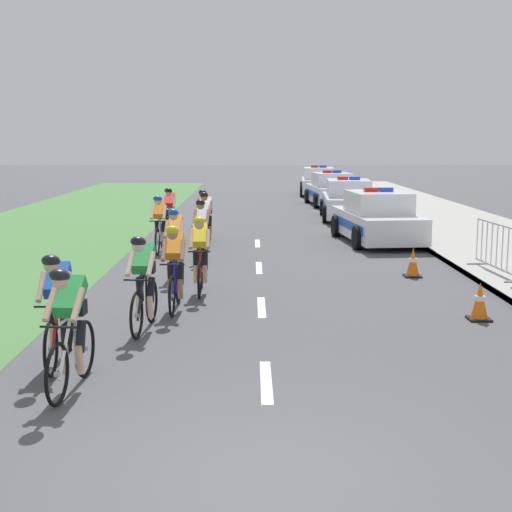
# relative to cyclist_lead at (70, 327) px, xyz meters

# --- Properties ---
(ground_plane) EXTENTS (160.00, 160.00, 0.00)m
(ground_plane) POSITION_rel_cyclist_lead_xyz_m (2.32, -2.38, -0.79)
(ground_plane) COLOR #4C4C51
(sidewalk_slab) EXTENTS (4.66, 60.00, 0.12)m
(sidewalk_slab) POSITION_rel_cyclist_lead_xyz_m (9.17, 11.62, -0.73)
(sidewalk_slab) COLOR #A3A099
(sidewalk_slab) RESTS_ON ground
(kerb_edge) EXTENTS (0.16, 60.00, 0.13)m
(kerb_edge) POSITION_rel_cyclist_lead_xyz_m (6.92, 11.62, -0.72)
(kerb_edge) COLOR #9E9E99
(kerb_edge) RESTS_ON ground
(grass_verge) EXTENTS (7.00, 60.00, 0.01)m
(grass_verge) POSITION_rel_cyclist_lead_xyz_m (-4.61, 11.62, -0.78)
(grass_verge) COLOR #4C7F42
(grass_verge) RESTS_ON ground
(lane_markings_centre) EXTENTS (0.14, 17.60, 0.01)m
(lane_markings_centre) POSITION_rel_cyclist_lead_xyz_m (2.32, 4.31, -0.78)
(lane_markings_centre) COLOR white
(lane_markings_centre) RESTS_ON ground
(cyclist_lead) EXTENTS (0.44, 1.72, 1.56)m
(cyclist_lead) POSITION_rel_cyclist_lead_xyz_m (0.00, 0.00, 0.00)
(cyclist_lead) COLOR black
(cyclist_lead) RESTS_ON ground
(cyclist_second) EXTENTS (0.43, 1.72, 1.56)m
(cyclist_second) POSITION_rel_cyclist_lead_xyz_m (-0.41, 1.00, 0.00)
(cyclist_second) COLOR black
(cyclist_second) RESTS_ON ground
(cyclist_third) EXTENTS (0.44, 1.72, 1.56)m
(cyclist_third) POSITION_rel_cyclist_lead_xyz_m (0.46, 2.72, 0.00)
(cyclist_third) COLOR black
(cyclist_third) RESTS_ON ground
(cyclist_fourth) EXTENTS (0.42, 1.72, 1.56)m
(cyclist_fourth) POSITION_rel_cyclist_lead_xyz_m (0.80, 4.08, 0.00)
(cyclist_fourth) COLOR black
(cyclist_fourth) RESTS_ON ground
(cyclist_fifth) EXTENTS (0.42, 1.72, 1.56)m
(cyclist_fifth) POSITION_rel_cyclist_lead_xyz_m (1.15, 5.49, 0.00)
(cyclist_fifth) COLOR black
(cyclist_fifth) RESTS_ON ground
(cyclist_sixth) EXTENTS (0.42, 1.72, 1.56)m
(cyclist_sixth) POSITION_rel_cyclist_lead_xyz_m (0.51, 7.05, 0.00)
(cyclist_sixth) COLOR black
(cyclist_sixth) RESTS_ON ground
(cyclist_seventh) EXTENTS (0.44, 1.72, 1.56)m
(cyclist_seventh) POSITION_rel_cyclist_lead_xyz_m (0.92, 9.43, 0.00)
(cyclist_seventh) COLOR black
(cyclist_seventh) RESTS_ON ground
(cyclist_eighth) EXTENTS (0.42, 1.72, 1.56)m
(cyclist_eighth) POSITION_rel_cyclist_lead_xyz_m (-0.28, 10.64, 0.00)
(cyclist_eighth) COLOR black
(cyclist_eighth) RESTS_ON ground
(cyclist_ninth) EXTENTS (0.45, 1.72, 1.56)m
(cyclist_ninth) POSITION_rel_cyclist_lead_xyz_m (0.86, 11.93, 0.00)
(cyclist_ninth) COLOR black
(cyclist_ninth) RESTS_ON ground
(cyclist_tenth) EXTENTS (0.43, 1.72, 1.56)m
(cyclist_tenth) POSITION_rel_cyclist_lead_xyz_m (0.74, 12.89, 0.00)
(cyclist_tenth) COLOR black
(cyclist_tenth) RESTS_ON ground
(cyclist_eleventh) EXTENTS (0.42, 1.72, 1.56)m
(cyclist_eleventh) POSITION_rel_cyclist_lead_xyz_m (-0.34, 13.63, 0.00)
(cyclist_eleventh) COLOR black
(cyclist_eleventh) RESTS_ON ground
(police_car_nearest) EXTENTS (2.32, 4.55, 1.59)m
(police_car_nearest) POSITION_rel_cyclist_lead_xyz_m (5.79, 12.56, -0.11)
(police_car_nearest) COLOR white
(police_car_nearest) RESTS_ON ground
(police_car_second) EXTENTS (2.20, 4.50, 1.59)m
(police_car_second) POSITION_rel_cyclist_lead_xyz_m (5.79, 18.83, -0.11)
(police_car_second) COLOR silver
(police_car_second) RESTS_ON ground
(police_car_third) EXTENTS (2.22, 4.51, 1.59)m
(police_car_third) POSITION_rel_cyclist_lead_xyz_m (5.79, 24.54, -0.11)
(police_car_third) COLOR silver
(police_car_third) RESTS_ON ground
(police_car_furthest) EXTENTS (2.22, 4.51, 1.59)m
(police_car_furthest) POSITION_rel_cyclist_lead_xyz_m (5.79, 30.80, -0.11)
(police_car_furthest) COLOR white
(police_car_furthest) RESTS_ON ground
(crowd_barrier_rear) EXTENTS (0.62, 2.32, 1.07)m
(crowd_barrier_rear) POSITION_rel_cyclist_lead_xyz_m (7.40, 6.99, -0.14)
(crowd_barrier_rear) COLOR #B7BABF
(crowd_barrier_rear) RESTS_ON sidewalk_slab
(traffic_cone_near) EXTENTS (0.36, 0.36, 0.64)m
(traffic_cone_near) POSITION_rel_cyclist_lead_xyz_m (5.91, 3.36, -0.48)
(traffic_cone_near) COLOR black
(traffic_cone_near) RESTS_ON ground
(traffic_cone_mid) EXTENTS (0.36, 0.36, 0.64)m
(traffic_cone_mid) POSITION_rel_cyclist_lead_xyz_m (5.65, 7.17, -0.48)
(traffic_cone_mid) COLOR black
(traffic_cone_mid) RESTS_ON ground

